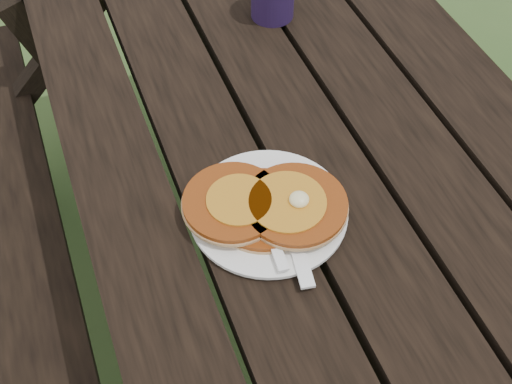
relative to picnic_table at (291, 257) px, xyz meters
name	(u,v)px	position (x,y,z in m)	size (l,w,h in m)	color
ground	(285,336)	(0.00, 0.00, -0.37)	(60.00, 60.00, 0.00)	#304A20
picnic_table	(291,257)	(0.00, 0.00, 0.00)	(1.36, 1.80, 0.75)	black
plate	(268,211)	(-0.11, -0.14, 0.39)	(0.23, 0.23, 0.01)	white
pancake_stack	(266,205)	(-0.12, -0.14, 0.41)	(0.23, 0.18, 0.04)	#8A3A0F
knife	(293,233)	(-0.10, -0.19, 0.39)	(0.02, 0.18, 0.01)	white
fork	(272,238)	(-0.13, -0.20, 0.40)	(0.03, 0.16, 0.01)	white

